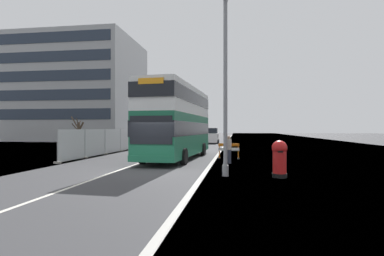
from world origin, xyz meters
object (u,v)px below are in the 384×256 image
at_px(pedestrian_at_kerb, 229,149).
at_px(car_receding_mid, 212,136).
at_px(car_receding_far, 184,135).
at_px(car_oncoming_near, 169,137).
at_px(roadworks_barrier, 229,149).
at_px(lamppost_foreground, 225,90).
at_px(double_decker_bus, 178,121).
at_px(red_pillar_postbox, 279,157).

bearing_deg(pedestrian_at_kerb, car_receding_mid, 96.94).
bearing_deg(car_receding_mid, car_receding_far, 126.69).
relative_size(car_oncoming_near, pedestrian_at_kerb, 2.62).
distance_m(roadworks_barrier, car_receding_mid, 23.10).
relative_size(roadworks_barrier, car_receding_mid, 0.38).
relative_size(car_receding_far, pedestrian_at_kerb, 2.31).
xyz_separation_m(lamppost_foreground, car_receding_far, (-8.57, 38.10, -2.80)).
relative_size(car_receding_mid, pedestrian_at_kerb, 2.31).
relative_size(double_decker_bus, roadworks_barrier, 7.62).
distance_m(red_pillar_postbox, roadworks_barrier, 8.26).
distance_m(red_pillar_postbox, pedestrian_at_kerb, 5.66).
bearing_deg(car_receding_far, red_pillar_postbox, -73.98).
bearing_deg(roadworks_barrier, car_receding_far, 105.75).
xyz_separation_m(roadworks_barrier, pedestrian_at_kerb, (0.07, -2.75, 0.18)).
bearing_deg(car_receding_far, car_oncoming_near, -86.82).
height_order(double_decker_bus, car_receding_mid, double_decker_bus).
bearing_deg(car_receding_mid, double_decker_bus, -91.37).
distance_m(car_oncoming_near, car_receding_mid, 9.38).
bearing_deg(car_receding_far, pedestrian_at_kerb, -75.40).
height_order(car_receding_mid, pedestrian_at_kerb, car_receding_mid).
height_order(double_decker_bus, car_receding_far, double_decker_bus).
bearing_deg(car_oncoming_near, double_decker_bus, -75.03).
distance_m(car_oncoming_near, car_receding_far, 15.53).
bearing_deg(red_pillar_postbox, lamppost_foreground, 179.23).
xyz_separation_m(car_receding_mid, car_receding_far, (-5.47, 7.34, 0.04)).
distance_m(car_receding_mid, car_receding_far, 9.16).
bearing_deg(pedestrian_at_kerb, red_pillar_postbox, -65.41).
bearing_deg(car_oncoming_near, red_pillar_postbox, -65.97).
distance_m(roadworks_barrier, pedestrian_at_kerb, 2.76).
bearing_deg(car_receding_far, double_decker_bus, -80.89).
bearing_deg(car_receding_far, roadworks_barrier, -74.25).
relative_size(red_pillar_postbox, roadworks_barrier, 1.09).
bearing_deg(car_oncoming_near, car_receding_mid, 60.55).
distance_m(double_decker_bus, lamppost_foreground, 8.38).
height_order(roadworks_barrier, pedestrian_at_kerb, pedestrian_at_kerb).
xyz_separation_m(double_decker_bus, lamppost_foreground, (3.65, -7.45, 1.21)).
xyz_separation_m(double_decker_bus, car_receding_far, (-4.91, 30.65, -1.60)).
height_order(lamppost_foreground, car_oncoming_near, lamppost_foreground).
distance_m(lamppost_foreground, roadworks_barrier, 8.50).
distance_m(lamppost_foreground, car_receding_mid, 31.04).
bearing_deg(red_pillar_postbox, roadworks_barrier, 107.04).
xyz_separation_m(double_decker_bus, pedestrian_at_kerb, (3.68, -2.33, -1.83)).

